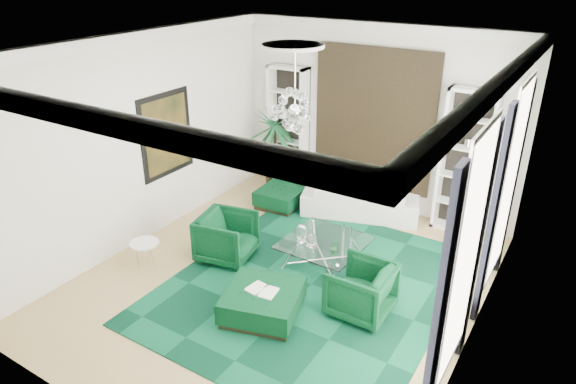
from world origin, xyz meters
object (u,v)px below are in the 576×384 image
Objects in this scene: sofa at (361,200)px; ottoman_side at (281,198)px; armchair_right at (361,290)px; coffee_table at (324,253)px; armchair_left at (227,237)px; palm at (275,137)px; ottoman_front at (263,303)px; side_table at (146,255)px.

sofa reaches higher than ottoman_side.
armchair_right reaches higher than coffee_table.
armchair_left is 0.39× the size of palm.
ottoman_front is at bearing -55.63° from armchair_right.
armchair_right reaches higher than ottoman_front.
armchair_left is 1.03× the size of armchair_right.
armchair_right is at bearing -105.57° from armchair_left.
sofa is at bearing -36.73° from armchair_left.
armchair_left is 2.29m from ottoman_side.
sofa is 3.09m from armchair_left.
palm reaches higher than side_table.
coffee_table is 3.07m from side_table.
coffee_table is 3.63m from palm.
side_table is (-2.57, -1.69, 0.01)m from coffee_table.
ottoman_front is (-0.11, -1.71, -0.01)m from coffee_table.
ottoman_side is at bearing 78.10° from side_table.
armchair_left reaches higher than ottoman_front.
ottoman_side is at bearing -129.06° from armchair_right.
ottoman_front is 2.18× the size of side_table.
coffee_table is (0.27, -2.08, -0.12)m from sofa.
armchair_left reaches higher than side_table.
coffee_table is at bearing 79.32° from sofa.
armchair_left reaches higher than coffee_table.
sofa is at bearing 58.66° from side_table.
ottoman_front is at bearing -0.36° from side_table.
sofa is 2.19× the size of ottoman_front.
sofa reaches higher than coffee_table.
ottoman_side is at bearing 118.57° from ottoman_front.
sofa is 2.10m from coffee_table.
ottoman_front is 0.45× the size of palm.
palm reaches higher than ottoman_side.
sofa is at bearing 97.27° from coffee_table.
side_table is at bearing -101.90° from ottoman_side.
sofa is at bearing -155.29° from armchair_right.
ottoman_side is (-1.62, -0.54, -0.15)m from sofa.
sofa is 2.55× the size of armchair_left.
armchair_right is 0.83× the size of ottoman_front.
sofa is 4.42m from side_table.
armchair_left is 2.66m from armchair_right.
armchair_right is (1.36, -2.97, 0.06)m from sofa.
armchair_left is at bearing 44.17° from side_table.
sofa is 0.98× the size of palm.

